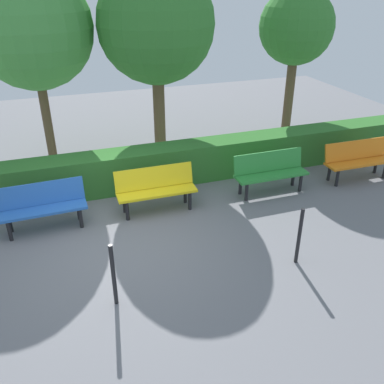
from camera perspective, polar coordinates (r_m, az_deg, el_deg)
name	(u,v)px	position (r m, az deg, el deg)	size (l,w,h in m)	color
ground_plane	(118,243)	(7.41, -10.10, -6.95)	(21.06, 21.06, 0.00)	slate
bench_orange	(357,158)	(10.08, 21.73, 4.29)	(1.58, 0.48, 0.86)	orange
bench_green	(270,171)	(8.93, 10.66, 2.90)	(1.57, 0.46, 0.86)	#2D8C38
bench_yellow	(156,187)	(8.11, -4.99, 0.63)	(1.55, 0.48, 0.86)	yellow
bench_blue	(43,205)	(7.95, -19.80, -1.65)	(1.53, 0.50, 0.86)	blue
hedge_row	(148,167)	(9.12, -6.11, 3.38)	(17.06, 0.66, 0.85)	#2D6B28
tree_near	(296,28)	(11.66, 14.12, 20.97)	(1.91, 1.91, 3.93)	brown
tree_mid	(156,25)	(9.94, -4.96, 21.88)	(2.64, 2.64, 4.50)	brown
tree_far	(32,28)	(10.22, -21.14, 20.22)	(2.65, 2.65, 4.46)	brown
railing_post_mid	(299,236)	(6.80, 14.49, -5.89)	(0.06, 0.06, 1.00)	black
railing_post_far	(113,275)	(5.92, -10.72, -11.14)	(0.06, 0.06, 1.00)	black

